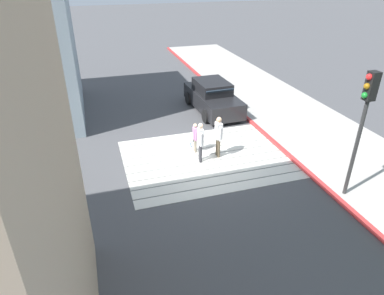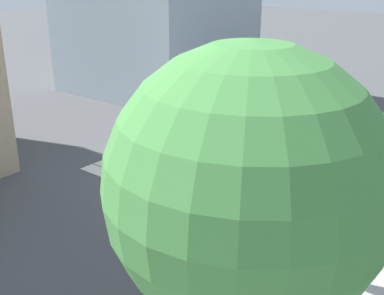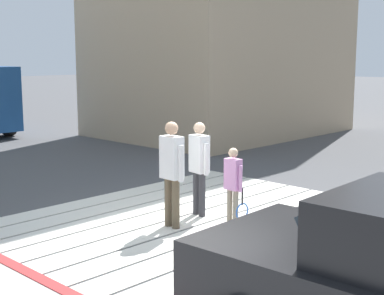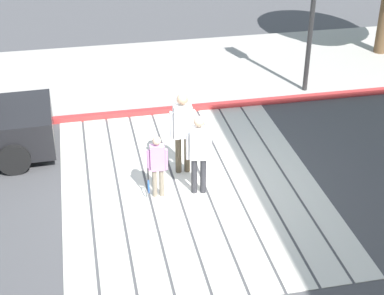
% 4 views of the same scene
% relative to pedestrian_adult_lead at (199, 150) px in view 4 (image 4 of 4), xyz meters
% --- Properties ---
extents(ground_plane, '(120.00, 120.00, 0.00)m').
position_rel_pedestrian_adult_lead_xyz_m(ground_plane, '(-0.27, -0.11, -0.94)').
color(ground_plane, '#4C4C4F').
extents(crosswalk_stripes, '(6.40, 4.90, 0.01)m').
position_rel_pedestrian_adult_lead_xyz_m(crosswalk_stripes, '(-0.27, -0.11, -0.93)').
color(crosswalk_stripes, silver).
rests_on(crosswalk_stripes, ground).
extents(sidewalk_west, '(4.80, 40.00, 0.12)m').
position_rel_pedestrian_adult_lead_xyz_m(sidewalk_west, '(-5.87, -0.11, -0.88)').
color(sidewalk_west, '#ADA8A0').
rests_on(sidewalk_west, ground).
extents(curb_painted, '(0.16, 40.00, 0.13)m').
position_rel_pedestrian_adult_lead_xyz_m(curb_painted, '(-3.52, -0.11, -0.87)').
color(curb_painted, '#BC3333').
rests_on(curb_painted, ground).
extents(pedestrian_adult_lead, '(0.26, 0.47, 1.62)m').
position_rel_pedestrian_adult_lead_xyz_m(pedestrian_adult_lead, '(0.00, 0.00, 0.00)').
color(pedestrian_adult_lead, '#333338').
rests_on(pedestrian_adult_lead, ground).
extents(pedestrian_adult_trailing, '(0.23, 0.50, 1.71)m').
position_rel_pedestrian_adult_lead_xyz_m(pedestrian_adult_trailing, '(-0.79, -0.15, 0.05)').
color(pedestrian_adult_trailing, brown).
rests_on(pedestrian_adult_trailing, ground).
extents(pedestrian_child_with_racket, '(0.28, 0.40, 1.27)m').
position_rel_pedestrian_adult_lead_xyz_m(pedestrian_child_with_racket, '(-0.03, -0.78, -0.23)').
color(pedestrian_child_with_racket, gray).
rests_on(pedestrian_child_with_racket, ground).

